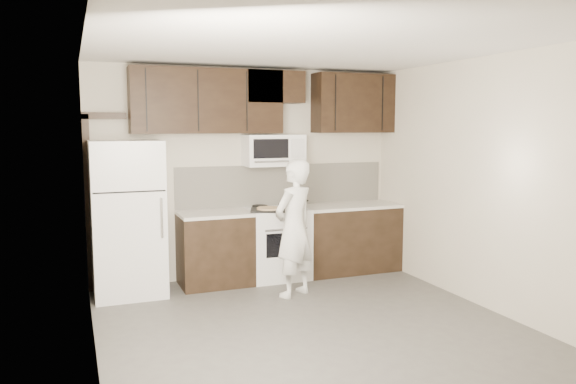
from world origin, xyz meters
TOP-DOWN VIEW (x-y plane):
  - floor at (0.00, 0.00)m, footprint 4.50×4.50m
  - back_wall at (0.00, 2.25)m, footprint 4.00×0.00m
  - ceiling at (0.00, 0.00)m, footprint 4.50×4.50m
  - counter_run at (0.60, 1.94)m, footprint 2.95×0.64m
  - stove at (0.30, 1.94)m, footprint 0.76×0.66m
  - backsplash at (0.50, 2.24)m, footprint 2.90×0.02m
  - upper_cabinets at (0.21, 2.08)m, footprint 3.48×0.35m
  - microwave at (0.30, 2.06)m, footprint 0.76×0.42m
  - refrigerator at (-1.55, 1.89)m, footprint 0.80×0.76m
  - door_trim at (-1.92, 2.21)m, footprint 0.50×0.08m
  - saucepan at (0.48, 1.79)m, footprint 0.32×0.19m
  - baking_tray at (0.13, 1.78)m, footprint 0.52×0.46m
  - pizza at (0.13, 1.78)m, footprint 0.38×0.38m
  - person at (0.23, 1.16)m, footprint 0.69×0.61m

SIDE VIEW (x-z plane):
  - floor at x=0.00m, z-range 0.00..0.00m
  - counter_run at x=0.60m, z-range 0.00..0.91m
  - stove at x=0.30m, z-range -0.01..0.93m
  - person at x=0.23m, z-range 0.00..1.59m
  - refrigerator at x=-1.55m, z-range 0.00..1.80m
  - baking_tray at x=0.13m, z-range 0.91..0.93m
  - pizza at x=0.13m, z-range 0.93..0.95m
  - saucepan at x=0.48m, z-range 0.89..1.07m
  - backsplash at x=0.50m, z-range 0.91..1.45m
  - door_trim at x=-1.92m, z-range 0.19..2.31m
  - back_wall at x=0.00m, z-range -0.65..3.35m
  - microwave at x=0.30m, z-range 1.45..1.85m
  - upper_cabinets at x=0.21m, z-range 1.89..2.67m
  - ceiling at x=0.00m, z-range 2.70..2.70m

